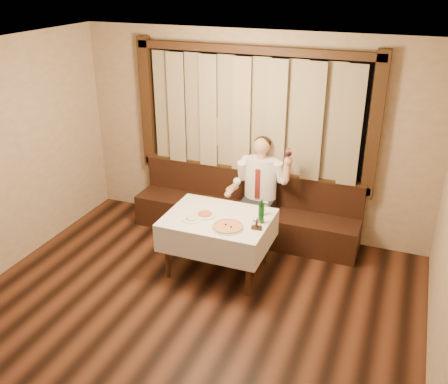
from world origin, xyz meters
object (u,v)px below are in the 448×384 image
at_px(green_bottle, 261,213).
at_px(banquette, 245,214).
at_px(cruet_caddy, 257,226).
at_px(pasta_cream, 192,217).
at_px(seated_man, 259,184).
at_px(dining_table, 218,224).
at_px(pizza, 228,227).
at_px(pasta_red, 205,213).

bearing_deg(green_bottle, banquette, 118.37).
distance_m(banquette, cruet_caddy, 1.36).
distance_m(banquette, green_bottle, 1.26).
bearing_deg(pasta_cream, green_bottle, 16.06).
relative_size(green_bottle, seated_man, 0.21).
bearing_deg(cruet_caddy, dining_table, 163.51).
height_order(banquette, green_bottle, green_bottle).
bearing_deg(green_bottle, dining_table, -175.47).
xyz_separation_m(dining_table, pizza, (0.21, -0.22, 0.12)).
distance_m(dining_table, cruet_caddy, 0.57).
distance_m(banquette, pasta_cream, 1.33).
relative_size(pizza, green_bottle, 1.23).
relative_size(banquette, green_bottle, 10.41).
bearing_deg(green_bottle, cruet_caddy, -90.00).
height_order(pizza, green_bottle, green_bottle).
distance_m(pasta_cream, cruet_caddy, 0.80).
distance_m(green_bottle, cruet_caddy, 0.19).
xyz_separation_m(banquette, pizza, (0.21, -1.25, 0.46)).
height_order(pizza, pasta_red, pasta_red).
bearing_deg(seated_man, pasta_cream, -113.60).
bearing_deg(pizza, dining_table, 133.59).
distance_m(pizza, pasta_red, 0.42).
bearing_deg(banquette, dining_table, -90.00).
height_order(pasta_cream, cruet_caddy, cruet_caddy).
relative_size(pasta_cream, seated_man, 0.16).
height_order(dining_table, seated_man, seated_man).
relative_size(cruet_caddy, seated_man, 0.08).
bearing_deg(pasta_cream, dining_table, 35.29).
distance_m(pizza, green_bottle, 0.43).
height_order(pasta_red, cruet_caddy, cruet_caddy).
relative_size(dining_table, green_bottle, 4.13).
bearing_deg(pizza, pasta_red, 152.40).
bearing_deg(dining_table, pasta_cream, -144.71).
height_order(green_bottle, cruet_caddy, green_bottle).
xyz_separation_m(pasta_cream, seated_man, (0.49, 1.12, 0.06)).
bearing_deg(pasta_cream, cruet_caddy, 4.25).
xyz_separation_m(green_bottle, seated_man, (-0.30, 0.89, -0.04)).
bearing_deg(pasta_red, pasta_cream, -122.81).
bearing_deg(pasta_red, green_bottle, 5.75).
xyz_separation_m(banquette, cruet_caddy, (0.53, -1.15, 0.49)).
relative_size(pizza, seated_man, 0.26).
height_order(pizza, cruet_caddy, cruet_caddy).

